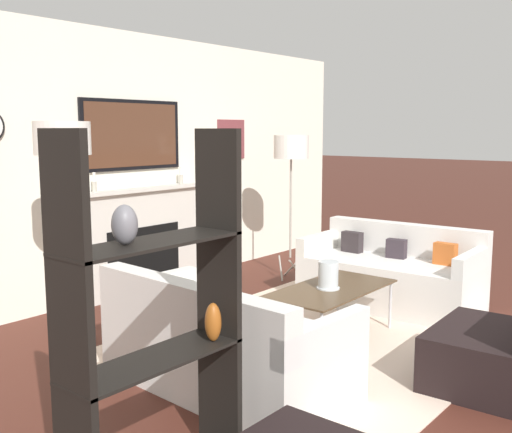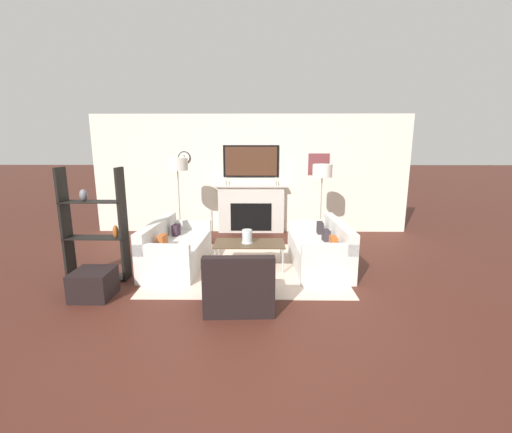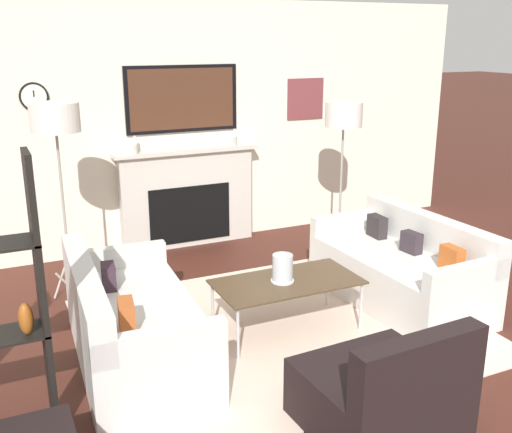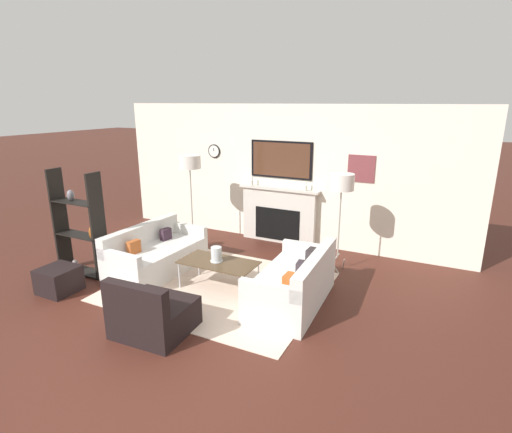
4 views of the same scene
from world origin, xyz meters
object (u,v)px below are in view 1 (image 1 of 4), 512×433
(floor_lamp_left, at_px, (62,142))
(floor_lamp_right, at_px, (291,149))
(couch_right, at_px, (392,276))
(armchair, at_px, (504,353))
(shelf_unit, at_px, (154,331))
(couch_left, at_px, (222,347))
(hurricane_candle, at_px, (328,277))
(coffee_table, at_px, (331,291))

(floor_lamp_left, distance_m, floor_lamp_right, 2.91)
(couch_right, relative_size, floor_lamp_left, 0.95)
(couch_right, bearing_deg, armchair, -131.40)
(floor_lamp_right, xyz_separation_m, shelf_unit, (-3.74, -1.94, -0.70))
(couch_left, distance_m, shelf_unit, 1.30)
(armchair, distance_m, floor_lamp_left, 3.46)
(couch_left, relative_size, floor_lamp_right, 1.04)
(couch_left, bearing_deg, hurricane_candle, -2.22)
(couch_right, relative_size, coffee_table, 1.45)
(couch_left, height_order, coffee_table, couch_left)
(floor_lamp_left, bearing_deg, hurricane_candle, -44.86)
(floor_lamp_right, distance_m, shelf_unit, 4.27)
(couch_left, relative_size, coffee_table, 1.47)
(couch_right, xyz_separation_m, shelf_unit, (-3.51, -0.55, 0.51))
(shelf_unit, bearing_deg, coffee_table, 12.08)
(hurricane_candle, bearing_deg, coffee_table, -12.01)
(couch_left, relative_size, floor_lamp_left, 0.97)
(couch_left, height_order, hurricane_candle, couch_left)
(couch_left, height_order, armchair, couch_left)
(floor_lamp_left, distance_m, shelf_unit, 2.27)
(coffee_table, height_order, floor_lamp_left, floor_lamp_left)
(hurricane_candle, distance_m, floor_lamp_left, 2.31)
(armchair, distance_m, shelf_unit, 2.46)
(couch_right, xyz_separation_m, hurricane_candle, (-1.23, -0.05, 0.24))
(hurricane_candle, bearing_deg, armchair, -92.05)
(hurricane_candle, height_order, floor_lamp_right, floor_lamp_right)
(coffee_table, height_order, floor_lamp_right, floor_lamp_right)
(couch_right, height_order, floor_lamp_left, floor_lamp_left)
(armchair, bearing_deg, coffee_table, 86.39)
(couch_left, distance_m, armchair, 1.86)
(armchair, bearing_deg, shelf_unit, 157.93)
(floor_lamp_right, bearing_deg, floor_lamp_left, 180.00)
(armchair, relative_size, floor_lamp_left, 0.50)
(coffee_table, distance_m, hurricane_candle, 0.13)
(coffee_table, bearing_deg, shelf_unit, -167.92)
(floor_lamp_left, xyz_separation_m, shelf_unit, (-0.83, -1.94, -0.82))
(couch_right, distance_m, coffee_table, 1.20)
(couch_right, relative_size, shelf_unit, 0.98)
(coffee_table, bearing_deg, floor_lamp_left, 135.72)
(couch_left, distance_m, couch_right, 2.45)
(couch_right, bearing_deg, floor_lamp_right, 80.53)
(floor_lamp_right, bearing_deg, coffee_table, -134.52)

